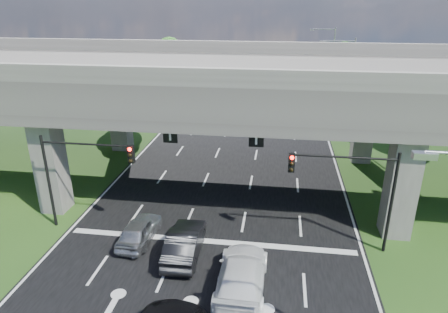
% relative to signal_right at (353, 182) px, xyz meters
% --- Properties ---
extents(ground, '(160.00, 160.00, 0.00)m').
position_rel_signal_right_xyz_m(ground, '(-7.82, -3.94, -4.19)').
color(ground, '#1E3F14').
rests_on(ground, ground).
extents(road, '(18.00, 120.00, 0.03)m').
position_rel_signal_right_xyz_m(road, '(-7.82, 6.06, -4.17)').
color(road, black).
rests_on(road, ground).
extents(overpass, '(80.00, 15.00, 10.00)m').
position_rel_signal_right_xyz_m(overpass, '(-7.82, 8.06, 3.73)').
color(overpass, '#32302E').
rests_on(overpass, ground).
extents(warehouse, '(20.00, 10.00, 4.00)m').
position_rel_signal_right_xyz_m(warehouse, '(-33.82, 31.06, -2.19)').
color(warehouse, '#9E9E99').
rests_on(warehouse, ground).
extents(signal_right, '(5.76, 0.54, 6.00)m').
position_rel_signal_right_xyz_m(signal_right, '(0.00, 0.00, 0.00)').
color(signal_right, black).
rests_on(signal_right, ground).
extents(signal_left, '(5.76, 0.54, 6.00)m').
position_rel_signal_right_xyz_m(signal_left, '(-15.65, 0.00, 0.00)').
color(signal_left, black).
rests_on(signal_left, ground).
extents(streetlight_far, '(3.38, 0.25, 10.00)m').
position_rel_signal_right_xyz_m(streetlight_far, '(2.27, 20.06, 1.66)').
color(streetlight_far, gray).
rests_on(streetlight_far, ground).
extents(streetlight_beyond, '(3.38, 0.25, 10.00)m').
position_rel_signal_right_xyz_m(streetlight_beyond, '(2.27, 36.06, 1.66)').
color(streetlight_beyond, gray).
rests_on(streetlight_beyond, ground).
extents(tree_left_near, '(4.50, 4.50, 7.80)m').
position_rel_signal_right_xyz_m(tree_left_near, '(-21.78, 22.06, 0.63)').
color(tree_left_near, black).
rests_on(tree_left_near, ground).
extents(tree_left_mid, '(3.91, 3.90, 6.76)m').
position_rel_signal_right_xyz_m(tree_left_mid, '(-24.78, 30.06, -0.01)').
color(tree_left_mid, black).
rests_on(tree_left_mid, ground).
extents(tree_left_far, '(4.80, 4.80, 8.32)m').
position_rel_signal_right_xyz_m(tree_left_far, '(-20.78, 38.06, 0.95)').
color(tree_left_far, black).
rests_on(tree_left_far, ground).
extents(tree_right_near, '(4.20, 4.20, 7.28)m').
position_rel_signal_right_xyz_m(tree_right_near, '(5.22, 24.06, 0.31)').
color(tree_right_near, black).
rests_on(tree_right_near, ground).
extents(tree_right_mid, '(3.91, 3.90, 6.76)m').
position_rel_signal_right_xyz_m(tree_right_mid, '(8.22, 32.06, -0.01)').
color(tree_right_mid, black).
rests_on(tree_right_mid, ground).
extents(tree_right_far, '(4.50, 4.50, 7.80)m').
position_rel_signal_right_xyz_m(tree_right_far, '(4.22, 40.06, 0.63)').
color(tree_right_far, black).
rests_on(tree_right_far, ground).
extents(car_silver, '(1.87, 4.22, 1.41)m').
position_rel_signal_right_xyz_m(car_silver, '(-11.91, -0.94, -3.45)').
color(car_silver, '#B0B3B8').
rests_on(car_silver, road).
extents(car_dark, '(1.85, 4.92, 1.60)m').
position_rel_signal_right_xyz_m(car_dark, '(-8.94, -1.93, -3.35)').
color(car_dark, black).
rests_on(car_dark, road).
extents(car_white, '(2.39, 5.81, 1.68)m').
position_rel_signal_right_xyz_m(car_white, '(-5.53, -4.40, -3.31)').
color(car_white, white).
rests_on(car_white, road).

